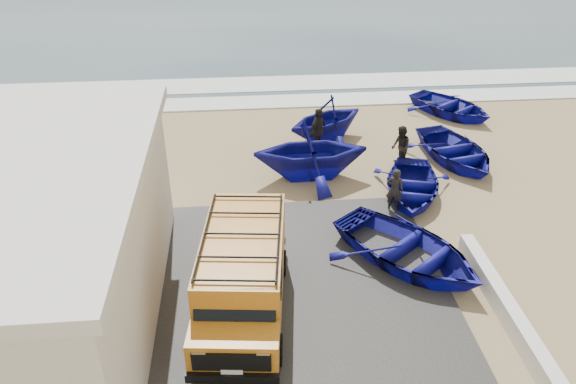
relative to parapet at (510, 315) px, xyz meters
name	(u,v)px	position (x,y,z in m)	size (l,w,h in m)	color
ground	(292,259)	(-5.00, 3.00, -0.28)	(160.00, 160.00, 0.00)	tan
slab	(220,312)	(-7.00, 1.00, -0.25)	(12.00, 10.00, 0.05)	#383533
surf_line	(267,102)	(-5.00, 15.00, -0.25)	(180.00, 1.60, 0.06)	white
surf_wash	(264,84)	(-5.00, 17.50, -0.26)	(180.00, 2.20, 0.04)	white
parapet	(510,315)	(0.00, 0.00, 0.00)	(0.35, 6.00, 0.55)	silver
van	(243,272)	(-6.38, 1.11, 0.87)	(2.48, 5.15, 2.13)	orange
boat_near_left	(408,250)	(-1.82, 2.53, 0.19)	(3.22, 4.51, 0.93)	#11128A
boat_near_right	(412,186)	(-0.69, 6.14, 0.11)	(2.67, 3.74, 0.77)	#11128A
boat_mid_left	(311,151)	(-3.89, 7.72, 0.77)	(3.43, 3.97, 2.09)	#11128A
boat_mid_right	(455,151)	(1.64, 8.49, 0.15)	(2.92, 4.09, 0.85)	#11128A
boat_far_left	(326,119)	(-2.89, 10.77, 0.63)	(2.98, 3.45, 1.82)	#11128A
boat_far_right	(451,106)	(2.99, 12.83, 0.13)	(2.77, 3.88, 0.80)	#11128A
fisherman_front	(395,190)	(-1.52, 5.28, 0.48)	(0.55, 0.36, 1.51)	black
fisherman_middle	(401,147)	(-0.53, 8.26, 0.51)	(0.76, 0.59, 1.56)	black
fisherman_back	(318,131)	(-3.37, 9.64, 0.62)	(1.05, 0.44, 1.79)	black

